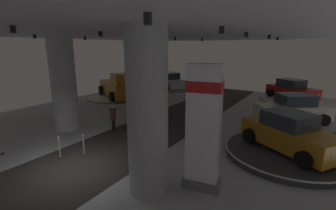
{
  "coord_description": "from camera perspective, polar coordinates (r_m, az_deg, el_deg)",
  "views": [
    {
      "loc": [
        7.97,
        -5.55,
        4.83
      ],
      "look_at": [
        0.49,
        6.49,
        1.4
      ],
      "focal_mm": 25.95,
      "sensor_mm": 36.0,
      "label": 1
    }
  ],
  "objects": [
    {
      "name": "visitor_walking_near",
      "position": [
        15.53,
        6.33,
        -1.11
      ],
      "size": [
        0.32,
        0.32,
        1.59
      ],
      "color": "black",
      "rests_on": "ground"
    },
    {
      "name": "visitor_walking_far",
      "position": [
        14.3,
        -12.75,
        -2.67
      ],
      "size": [
        0.32,
        0.32,
        1.59
      ],
      "color": "black",
      "rests_on": "ground"
    },
    {
      "name": "display_platform_deep_right",
      "position": [
        23.74,
        26.85,
        0.89
      ],
      "size": [
        5.17,
        5.17,
        0.38
      ],
      "color": "silver",
      "rests_on": "ground"
    },
    {
      "name": "display_car_mid_right",
      "position": [
        12.11,
        26.66,
        -5.97
      ],
      "size": [
        4.5,
        3.8,
        1.71
      ],
      "color": "#B77519",
      "rests_on": "display_platform_mid_right"
    },
    {
      "name": "display_car_deep_right",
      "position": [
        23.6,
        27.03,
        3.12
      ],
      "size": [
        4.46,
        3.93,
        1.71
      ],
      "color": "red",
      "rests_on": "display_platform_deep_right"
    },
    {
      "name": "display_car_far_right",
      "position": [
        16.8,
        27.21,
        -0.88
      ],
      "size": [
        4.47,
        3.89,
        1.71
      ],
      "color": "silver",
      "rests_on": "display_platform_far_right"
    },
    {
      "name": "pickup_truck_far_left",
      "position": [
        22.7,
        -11.37,
        4.14
      ],
      "size": [
        5.65,
        4.51,
        2.3
      ],
      "color": "#B77519",
      "rests_on": "display_platform_far_left"
    },
    {
      "name": "stanchion_b",
      "position": [
        11.9,
        -24.09,
        -9.64
      ],
      "size": [
        0.28,
        0.28,
        1.01
      ],
      "color": "#333338",
      "rests_on": "ground"
    },
    {
      "name": "display_platform_far_left",
      "position": [
        23.19,
        -11.49,
        1.68
      ],
      "size": [
        5.68,
        5.68,
        0.27
      ],
      "color": "silver",
      "rests_on": "ground"
    },
    {
      "name": "column_right",
      "position": [
        7.8,
        -4.85,
        -1.89
      ],
      "size": [
        1.33,
        1.33,
        5.5
      ],
      "color": "#ADADB2",
      "rests_on": "ground"
    },
    {
      "name": "display_platform_mid_right",
      "position": [
        12.4,
        26.32,
        -9.94
      ],
      "size": [
        5.47,
        5.47,
        0.31
      ],
      "color": "#333338",
      "rests_on": "ground"
    },
    {
      "name": "ceiling_with_spotlights",
      "position": [
        9.74,
        -24.32,
        16.71
      ],
      "size": [
        24.0,
        44.0,
        0.39
      ],
      "color": "silver"
    },
    {
      "name": "stanchion_c",
      "position": [
        13.6,
        -34.75,
        -8.06
      ],
      "size": [
        0.28,
        0.28,
        1.01
      ],
      "color": "#333338",
      "rests_on": "ground"
    },
    {
      "name": "display_platform_deep_left",
      "position": [
        27.13,
        0.28,
        3.75
      ],
      "size": [
        5.61,
        5.61,
        0.34
      ],
      "color": "silver",
      "rests_on": "ground"
    },
    {
      "name": "ground",
      "position": [
        10.86,
        -21.38,
        -13.95
      ],
      "size": [
        24.0,
        44.0,
        0.06
      ],
      "color": "#B2B2B7"
    },
    {
      "name": "display_car_deep_left",
      "position": [
        26.96,
        0.31,
        5.66
      ],
      "size": [
        4.53,
        3.72,
        1.71
      ],
      "color": "silver",
      "rests_on": "display_platform_deep_left"
    },
    {
      "name": "display_platform_far_right",
      "position": [
        17.01,
        26.8,
        -3.81
      ],
      "size": [
        5.05,
        5.05,
        0.3
      ],
      "color": "#B7B7BC",
      "rests_on": "ground"
    },
    {
      "name": "column_left",
      "position": [
        15.35,
        -23.33,
        4.71
      ],
      "size": [
        1.41,
        1.41,
        5.5
      ],
      "color": "silver",
      "rests_on": "ground"
    },
    {
      "name": "brand_sign_pylon",
      "position": [
        8.15,
        8.35,
        -5.2
      ],
      "size": [
        1.36,
        0.85,
        4.31
      ],
      "color": "slate",
      "rests_on": "ground"
    },
    {
      "name": "stanchion_a",
      "position": [
        11.78,
        -19.15,
        -9.43
      ],
      "size": [
        0.28,
        0.28,
        1.01
      ],
      "color": "#333338",
      "rests_on": "ground"
    }
  ]
}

